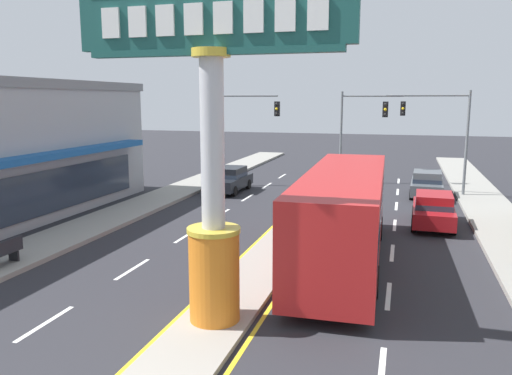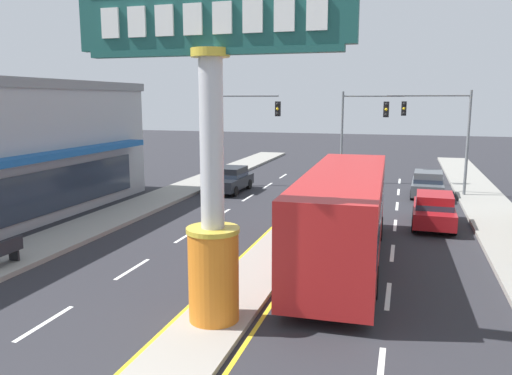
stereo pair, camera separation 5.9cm
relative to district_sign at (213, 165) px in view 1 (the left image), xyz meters
name	(u,v)px [view 1 (the left image)]	position (x,y,z in m)	size (l,w,h in m)	color
median_strip	(304,218)	(0.00, 12.02, -4.04)	(1.82, 52.00, 0.14)	gray
sidewalk_left	(119,215)	(-8.83, 10.02, -4.02)	(2.64, 60.00, 0.18)	gray
lane_markings	(298,226)	(0.00, 10.67, -4.10)	(8.56, 52.00, 0.01)	silver
district_sign	(213,165)	(0.00, 0.00, 0.00)	(6.79, 1.34, 8.17)	orange
traffic_light_left_side	(235,122)	(-6.14, 19.88, 0.14)	(4.86, 0.46, 6.20)	slate
traffic_light_right_side	(435,124)	(6.14, 19.97, 0.14)	(4.86, 0.46, 6.20)	slate
traffic_light_median_far	(364,122)	(1.81, 23.23, 0.09)	(4.20, 0.46, 6.20)	slate
sedan_near_right_lane	(433,209)	(5.86, 12.29, -3.32)	(1.92, 4.34, 1.53)	maroon
sedan_far_right_lane	(427,184)	(5.86, 19.67, -3.32)	(1.98, 4.37, 1.53)	#4C5156
bus_near_left_lane	(344,211)	(2.56, 5.84, -2.24)	(2.82, 11.26, 3.26)	#B21E1E
sedan_mid_left_lane	(229,179)	(-5.86, 17.96, -3.32)	(1.90, 4.33, 1.53)	black
street_bench	(2,253)	(-8.24, 1.79, -3.46)	(0.48, 1.60, 0.88)	#232328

